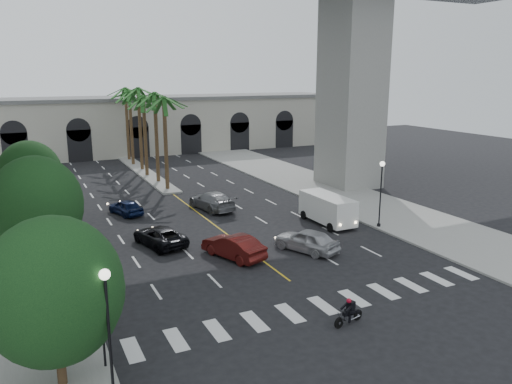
% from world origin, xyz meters
% --- Properties ---
extents(ground, '(140.00, 140.00, 0.00)m').
position_xyz_m(ground, '(0.00, 0.00, 0.00)').
color(ground, black).
rests_on(ground, ground).
extents(sidewalk_left, '(8.00, 100.00, 0.15)m').
position_xyz_m(sidewalk_left, '(-15.00, 15.00, 0.07)').
color(sidewalk_left, gray).
rests_on(sidewalk_left, ground).
extents(sidewalk_right, '(8.00, 100.00, 0.15)m').
position_xyz_m(sidewalk_right, '(15.00, 15.00, 0.07)').
color(sidewalk_right, gray).
rests_on(sidewalk_right, ground).
extents(median, '(2.00, 24.00, 0.20)m').
position_xyz_m(median, '(0.00, 38.00, 0.10)').
color(median, gray).
rests_on(median, ground).
extents(pier_building, '(71.00, 10.50, 8.50)m').
position_xyz_m(pier_building, '(0.00, 55.00, 4.27)').
color(pier_building, '#BAB5A7').
rests_on(pier_building, ground).
extents(palm_a, '(3.20, 3.20, 10.30)m').
position_xyz_m(palm_a, '(0.00, 28.00, 9.10)').
color(palm_a, '#47331E').
rests_on(palm_a, ground).
extents(palm_b, '(3.20, 3.20, 10.60)m').
position_xyz_m(palm_b, '(0.10, 32.00, 9.37)').
color(palm_b, '#47331E').
rests_on(palm_b, ground).
extents(palm_c, '(3.20, 3.20, 10.10)m').
position_xyz_m(palm_c, '(-0.20, 36.00, 8.91)').
color(palm_c, '#47331E').
rests_on(palm_c, ground).
extents(palm_d, '(3.20, 3.20, 10.90)m').
position_xyz_m(palm_d, '(0.15, 40.00, 9.65)').
color(palm_d, '#47331E').
rests_on(palm_d, ground).
extents(palm_e, '(3.20, 3.20, 10.40)m').
position_xyz_m(palm_e, '(-0.10, 44.00, 9.19)').
color(palm_e, '#47331E').
rests_on(palm_e, ground).
extents(palm_f, '(3.20, 3.20, 10.70)m').
position_xyz_m(palm_f, '(0.20, 48.00, 9.46)').
color(palm_f, '#47331E').
rests_on(palm_f, ground).
extents(street_tree_near, '(5.20, 5.20, 6.89)m').
position_xyz_m(street_tree_near, '(-13.00, -3.00, 4.02)').
color(street_tree_near, '#382616').
rests_on(street_tree_near, ground).
extents(street_tree_mid, '(5.44, 5.44, 7.21)m').
position_xyz_m(street_tree_mid, '(-13.00, 10.00, 4.21)').
color(street_tree_mid, '#382616').
rests_on(street_tree_mid, ground).
extents(street_tree_far, '(5.04, 5.04, 6.68)m').
position_xyz_m(street_tree_far, '(-13.00, 22.00, 3.90)').
color(street_tree_far, '#382616').
rests_on(street_tree_far, ground).
extents(lamp_post_left_near, '(0.40, 0.40, 5.35)m').
position_xyz_m(lamp_post_left_near, '(-11.40, -5.00, 3.22)').
color(lamp_post_left_near, black).
rests_on(lamp_post_left_near, ground).
extents(lamp_post_left_far, '(0.40, 0.40, 5.35)m').
position_xyz_m(lamp_post_left_far, '(-11.40, 16.00, 3.22)').
color(lamp_post_left_far, black).
rests_on(lamp_post_left_far, ground).
extents(lamp_post_right, '(0.40, 0.40, 5.35)m').
position_xyz_m(lamp_post_right, '(11.40, 8.00, 3.22)').
color(lamp_post_right, black).
rests_on(lamp_post_right, ground).
extents(traffic_signal_near, '(0.25, 0.18, 3.65)m').
position_xyz_m(traffic_signal_near, '(-11.30, -2.50, 2.51)').
color(traffic_signal_near, black).
rests_on(traffic_signal_near, ground).
extents(traffic_signal_far, '(0.25, 0.18, 3.65)m').
position_xyz_m(traffic_signal_far, '(-11.30, 1.50, 2.51)').
color(traffic_signal_far, black).
rests_on(traffic_signal_far, ground).
extents(motorcycle_rider, '(1.86, 0.58, 1.36)m').
position_xyz_m(motorcycle_rider, '(0.06, -3.70, 0.61)').
color(motorcycle_rider, black).
rests_on(motorcycle_rider, ground).
extents(car_a, '(3.63, 5.00, 1.58)m').
position_xyz_m(car_a, '(3.51, 5.97, 0.79)').
color(car_a, '#ADADB2').
rests_on(car_a, ground).
extents(car_b, '(3.17, 5.07, 1.58)m').
position_xyz_m(car_b, '(-1.50, 6.99, 0.79)').
color(car_b, '#561311').
rests_on(car_b, ground).
extents(car_c, '(3.36, 5.32, 1.37)m').
position_xyz_m(car_c, '(-5.24, 11.53, 0.68)').
color(car_c, black).
rests_on(car_c, ground).
extents(car_d, '(3.14, 5.86, 1.62)m').
position_xyz_m(car_d, '(1.50, 18.91, 0.81)').
color(car_d, slate).
rests_on(car_d, ground).
extents(car_e, '(2.67, 4.24, 1.34)m').
position_xyz_m(car_e, '(-5.79, 20.55, 0.67)').
color(car_e, '#0D183E').
rests_on(car_e, ground).
extents(cargo_van, '(2.29, 5.55, 2.35)m').
position_xyz_m(cargo_van, '(8.38, 10.73, 1.31)').
color(cargo_van, white).
rests_on(cargo_van, ground).
extents(pedestrian_a, '(0.80, 0.72, 1.84)m').
position_xyz_m(pedestrian_a, '(-11.50, 6.22, 1.07)').
color(pedestrian_a, black).
rests_on(pedestrian_a, sidewalk_left).
extents(pedestrian_b, '(0.98, 0.96, 1.60)m').
position_xyz_m(pedestrian_b, '(-11.82, 7.27, 0.95)').
color(pedestrian_b, black).
rests_on(pedestrian_b, sidewalk_left).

